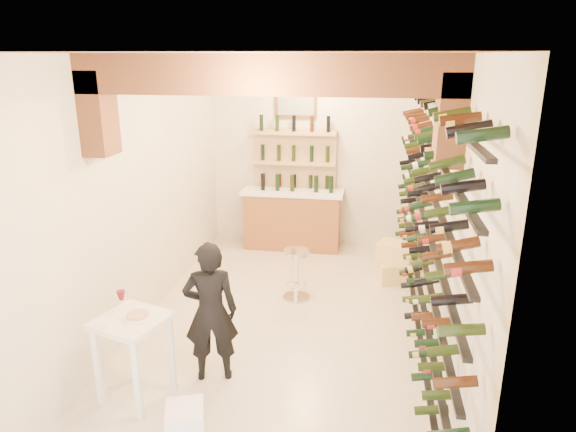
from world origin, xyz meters
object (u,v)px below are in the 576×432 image
object	(u,v)px
chrome_barstool	(296,271)
crate_lower	(395,272)
back_counter	(293,217)
wine_rack	(420,209)
tasting_table	(133,333)
person	(211,312)
white_stool	(186,427)

from	to	relation	value
chrome_barstool	crate_lower	world-z (taller)	chrome_barstool
chrome_barstool	back_counter	bearing A→B (deg)	100.14
wine_rack	tasting_table	bearing A→B (deg)	-148.35
wine_rack	crate_lower	size ratio (longest dim) A/B	11.49
tasting_table	wine_rack	bearing A→B (deg)	48.94
crate_lower	tasting_table	bearing A→B (deg)	-129.19
back_counter	tasting_table	world-z (taller)	back_counter
back_counter	person	size ratio (longest dim) A/B	1.15
white_stool	chrome_barstool	distance (m)	2.96
chrome_barstool	person	bearing A→B (deg)	-107.08
wine_rack	back_counter	distance (m)	3.38
tasting_table	chrome_barstool	distance (m)	2.66
wine_rack	white_stool	xyz separation A→B (m)	(-2.00, -2.22, -1.35)
white_stool	wine_rack	bearing A→B (deg)	47.97
wine_rack	chrome_barstool	world-z (taller)	wine_rack
tasting_table	white_stool	bearing A→B (deg)	-21.72
back_counter	chrome_barstool	distance (m)	1.99
wine_rack	tasting_table	world-z (taller)	wine_rack
wine_rack	white_stool	world-z (taller)	wine_rack
wine_rack	back_counter	size ratio (longest dim) A/B	3.35
wine_rack	person	world-z (taller)	wine_rack
tasting_table	crate_lower	world-z (taller)	tasting_table
white_stool	person	xyz separation A→B (m)	(-0.07, 1.00, 0.55)
white_stool	crate_lower	distance (m)	4.14
back_counter	person	bearing A→B (deg)	-93.49
wine_rack	back_counter	xyz separation A→B (m)	(-1.83, 2.65, -1.02)
person	tasting_table	bearing A→B (deg)	19.45
person	crate_lower	bearing A→B (deg)	-141.58
back_counter	white_stool	bearing A→B (deg)	-91.96
person	wine_rack	bearing A→B (deg)	-165.42
white_stool	tasting_table	bearing A→B (deg)	141.00
back_counter	tasting_table	size ratio (longest dim) A/B	1.64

